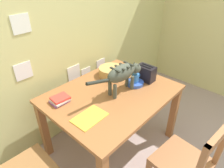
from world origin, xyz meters
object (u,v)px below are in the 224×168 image
Objects in this scene: dining_table at (112,99)px; magazine at (90,117)px; cat at (123,73)px; book_stack at (60,100)px; coffee_mug at (135,78)px; wicker_basket at (111,71)px; toaster at (146,73)px; wooden_chair_far at (187,163)px; saucer_bowl at (135,83)px.

magazine is (-0.41, -0.12, 0.09)m from dining_table.
book_stack is (-0.54, 0.31, -0.18)m from cat.
coffee_mug is 0.43× the size of wicker_basket.
toaster reaches higher than dining_table.
wooden_chair_far is at bearing -69.89° from book_stack.
book_stack is 1.24m from wooden_chair_far.
cat is 5.54× the size of coffee_mug.
cat is 3.40× the size of toaster.
magazine is at bearing -84.13° from book_stack.
coffee_mug reaches higher than saucer_bowl.
cat is 3.60× the size of saucer_bowl.
dining_table is 0.31m from saucer_bowl.
coffee_mug reaches higher than dining_table.
book_stack is 0.63× the size of wicker_basket.
cat reaches higher than magazine.
saucer_bowl reaches higher than dining_table.
coffee_mug is 0.13× the size of wooden_chair_far.
dining_table is at bearing 164.48° from saucer_bowl.
cat reaches higher than wooden_chair_far.
magazine is at bearing -176.61° from coffee_mug.
toaster is at bearing -9.98° from saucer_bowl.
cat is (0.09, -0.06, 0.29)m from dining_table.
cat is 0.23m from coffee_mug.
cat reaches higher than book_stack.
wooden_chair_far is (-0.32, -0.80, -0.37)m from coffee_mug.
dining_table is at bearing 14.19° from magazine.
book_stack reaches higher than saucer_bowl.
wooden_chair_far is at bearing -112.02° from coffee_mug.
book_stack reaches higher than dining_table.
dining_table is 0.39m from wicker_basket.
cat reaches higher than toaster.
wooden_chair_far reaches higher than wicker_basket.
wicker_basket reaches higher than book_stack.
book_stack is at bearing 115.77° from wooden_chair_far.
magazine is (-0.50, -0.06, -0.20)m from cat.
wooden_chair_far is at bearing -121.72° from toaster.
dining_table is 4.51× the size of wicker_basket.
wicker_basket is at bearing 93.78° from saucer_bowl.
magazine is at bearing -163.86° from dining_table.
cat is at bearing -35.08° from dining_table.
dining_table is 0.31m from cat.
dining_table is at bearing 93.22° from wooden_chair_far.
toaster is at bearing -21.97° from book_stack.
magazine is at bearing 122.03° from wooden_chair_far.
coffee_mug is 0.16m from toaster.
wicker_basket reaches higher than magazine.
wooden_chair_far reaches higher than book_stack.
wicker_basket is at bearing 80.94° from wooden_chair_far.
cat is at bearing 86.91° from wooden_chair_far.
book_stack is at bearing 93.92° from magazine.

